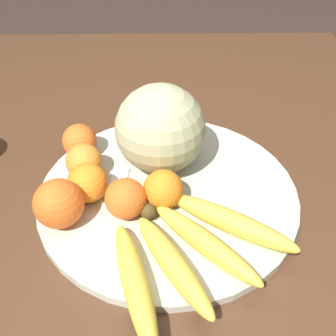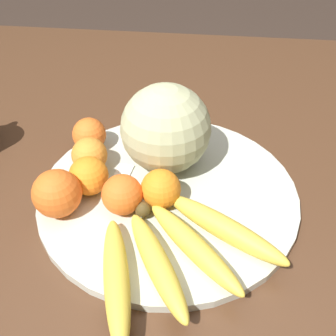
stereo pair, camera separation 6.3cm
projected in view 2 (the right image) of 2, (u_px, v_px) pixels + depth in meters
The scene contains 11 objects.
kitchen_table at pixel (138, 226), 0.73m from camera, with size 1.45×1.16×0.75m.
fruit_bowl at pixel (168, 194), 0.66m from camera, with size 0.43×0.43×0.01m.
melon at pixel (166, 129), 0.66m from camera, with size 0.15×0.15×0.15m.
banana_bunch at pixel (176, 252), 0.54m from camera, with size 0.27×0.28×0.03m.
orange_front_left at pixel (89, 155), 0.68m from camera, with size 0.06×0.06×0.06m.
orange_front_right at pixel (122, 195), 0.61m from camera, with size 0.06×0.06×0.06m.
orange_mid_center at pixel (161, 189), 0.62m from camera, with size 0.06×0.06×0.06m.
orange_back_left at pixel (89, 134), 0.73m from camera, with size 0.06×0.06×0.06m.
orange_back_right at pixel (57, 193), 0.60m from camera, with size 0.08×0.08×0.08m.
orange_top_small at pixel (89, 176), 0.64m from camera, with size 0.06×0.06×0.06m.
produce_tag at pixel (120, 178), 0.68m from camera, with size 0.08×0.04×0.00m.
Camera 2 is at (-0.48, -0.11, 1.22)m, focal length 42.00 mm.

